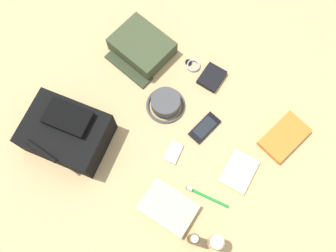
# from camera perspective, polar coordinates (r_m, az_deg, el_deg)

# --- Properties ---
(ground_plane) EXTENTS (2.64, 2.02, 0.02)m
(ground_plane) POSITION_cam_1_polar(r_m,az_deg,el_deg) (1.42, -0.00, -0.67)
(ground_plane) COLOR tan
(ground_plane) RESTS_ON ground
(backpack) EXTENTS (0.35, 0.29, 0.17)m
(backpack) POSITION_cam_1_polar(r_m,az_deg,el_deg) (1.39, -16.40, -1.06)
(backpack) COLOR black
(backpack) RESTS_ON ground_plane
(toiletry_pouch) EXTENTS (0.27, 0.26, 0.08)m
(toiletry_pouch) POSITION_cam_1_polar(r_m,az_deg,el_deg) (1.54, -4.43, 12.87)
(toiletry_pouch) COLOR #384228
(toiletry_pouch) RESTS_ON ground_plane
(bucket_hat) EXTENTS (0.16, 0.16, 0.06)m
(bucket_hat) POSITION_cam_1_polar(r_m,az_deg,el_deg) (1.43, -0.40, 3.77)
(bucket_hat) COLOR #434343
(bucket_hat) RESTS_ON ground_plane
(lotion_bottle) EXTENTS (0.05, 0.05, 0.15)m
(lotion_bottle) POSITION_cam_1_polar(r_m,az_deg,el_deg) (1.28, 7.79, -18.54)
(lotion_bottle) COLOR beige
(lotion_bottle) RESTS_ON ground_plane
(cologne_bottle) EXTENTS (0.03, 0.03, 0.17)m
(cologne_bottle) POSITION_cam_1_polar(r_m,az_deg,el_deg) (1.26, 4.14, -18.17)
(cologne_bottle) COLOR #473319
(cologne_bottle) RESTS_ON ground_plane
(paperback_novel) EXTENTS (0.16, 0.22, 0.03)m
(paperback_novel) POSITION_cam_1_polar(r_m,az_deg,el_deg) (1.47, 18.71, -1.76)
(paperback_novel) COLOR orange
(paperback_novel) RESTS_ON ground_plane
(cell_phone) EXTENTS (0.08, 0.14, 0.01)m
(cell_phone) POSITION_cam_1_polar(r_m,az_deg,el_deg) (1.42, 6.08, -0.29)
(cell_phone) COLOR black
(cell_phone) RESTS_ON ground_plane
(media_player) EXTENTS (0.07, 0.09, 0.01)m
(media_player) POSITION_cam_1_polar(r_m,az_deg,el_deg) (1.38, 0.93, -4.40)
(media_player) COLOR #B7B7BC
(media_player) RESTS_ON ground_plane
(wristwatch) EXTENTS (0.07, 0.06, 0.01)m
(wristwatch) POSITION_cam_1_polar(r_m,az_deg,el_deg) (1.53, 4.12, 10.05)
(wristwatch) COLOR #99999E
(wristwatch) RESTS_ON ground_plane
(toothbrush) EXTENTS (0.18, 0.04, 0.02)m
(toothbrush) POSITION_cam_1_polar(r_m,az_deg,el_deg) (1.35, 6.09, -11.43)
(toothbrush) COLOR #198C33
(toothbrush) RESTS_ON ground_plane
(wallet) EXTENTS (0.09, 0.11, 0.02)m
(wallet) POSITION_cam_1_polar(r_m,az_deg,el_deg) (1.50, 7.27, 7.99)
(wallet) COLOR black
(wallet) RESTS_ON ground_plane
(notepad) EXTENTS (0.12, 0.16, 0.02)m
(notepad) POSITION_cam_1_polar(r_m,az_deg,el_deg) (1.39, 11.70, -7.38)
(notepad) COLOR beige
(notepad) RESTS_ON ground_plane
(folded_towel) EXTENTS (0.20, 0.15, 0.04)m
(folded_towel) POSITION_cam_1_polar(r_m,az_deg,el_deg) (1.33, 0.05, -13.37)
(folded_towel) COLOR #C6B289
(folded_towel) RESTS_ON ground_plane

